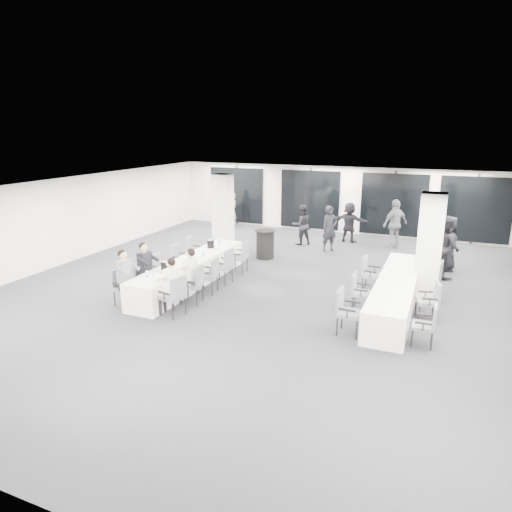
{
  "coord_description": "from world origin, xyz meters",
  "views": [
    {
      "loc": [
        4.49,
        -11.06,
        4.33
      ],
      "look_at": [
        -0.09,
        -0.2,
        1.02
      ],
      "focal_mm": 32.0,
      "sensor_mm": 36.0,
      "label": 1
    }
  ],
  "objects": [
    {
      "name": "chair_main_right_fourth",
      "position": [
        -1.2,
        0.11,
        0.58
      ],
      "size": [
        0.54,
        0.6,
        1.02
      ],
      "rotation": [
        0.0,
        0.0,
        1.53
      ],
      "color": "#525459",
      "rests_on": "floor"
    },
    {
      "name": "wine_glass",
      "position": [
        -1.89,
        -2.37,
        0.91
      ],
      "size": [
        0.08,
        0.08,
        0.21
      ],
      "color": "silver",
      "rests_on": "banquet_table_main"
    },
    {
      "name": "seated_guest_b",
      "position": [
        -2.7,
        -1.49,
        0.81
      ],
      "size": [
        0.5,
        0.38,
        1.44
      ],
      "rotation": [
        0.0,
        0.0,
        -1.57
      ],
      "color": "black",
      "rests_on": "floor"
    },
    {
      "name": "standing_guest_e",
      "position": [
        4.65,
        3.96,
        0.98
      ],
      "size": [
        0.7,
        1.01,
        1.95
      ],
      "primitive_type": "imported",
      "rotation": [
        0.0,
        0.0,
        1.71
      ],
      "color": "black",
      "rests_on": "floor"
    },
    {
      "name": "column_right",
      "position": [
        4.2,
        1.0,
        1.4
      ],
      "size": [
        0.6,
        0.6,
        2.8
      ],
      "primitive_type": "cube",
      "color": "silver",
      "rests_on": "floor"
    },
    {
      "name": "chair_main_right_far",
      "position": [
        -1.2,
        1.24,
        0.56
      ],
      "size": [
        0.52,
        0.57,
        0.98
      ],
      "rotation": [
        0.0,
        0.0,
        1.61
      ],
      "color": "#525459",
      "rests_on": "floor"
    },
    {
      "name": "chair_main_left_second",
      "position": [
        -2.86,
        -1.51,
        0.49
      ],
      "size": [
        0.52,
        0.55,
        0.87
      ],
      "rotation": [
        0.0,
        0.0,
        -1.36
      ],
      "color": "#525459",
      "rests_on": "floor"
    },
    {
      "name": "room",
      "position": [
        0.89,
        1.11,
        1.39
      ],
      "size": [
        14.04,
        16.04,
        2.84
      ],
      "color": "#242429",
      "rests_on": "ground"
    },
    {
      "name": "plate_a",
      "position": [
        -2.05,
        -1.8,
        0.76
      ],
      "size": [
        0.2,
        0.2,
        0.03
      ],
      "color": "white",
      "rests_on": "banquet_table_main"
    },
    {
      "name": "water_bottle_c",
      "position": [
        -2.06,
        1.49,
        0.87
      ],
      "size": [
        0.08,
        0.08,
        0.24
      ],
      "primitive_type": "cylinder",
      "color": "silver",
      "rests_on": "banquet_table_main"
    },
    {
      "name": "cocktail_table",
      "position": [
        -1.11,
        3.04,
        0.5
      ],
      "size": [
        0.7,
        0.7,
        0.98
      ],
      "color": "black",
      "rests_on": "floor"
    },
    {
      "name": "chair_main_right_near",
      "position": [
        -1.2,
        -2.5,
        0.57
      ],
      "size": [
        0.6,
        0.63,
        0.99
      ],
      "rotation": [
        0.0,
        0.0,
        1.33
      ],
      "color": "#525459",
      "rests_on": "floor"
    },
    {
      "name": "standing_guest_g",
      "position": [
        -4.33,
        7.11,
        0.88
      ],
      "size": [
        0.82,
        0.79,
        1.77
      ],
      "primitive_type": "imported",
      "rotation": [
        0.0,
        0.0,
        -0.57
      ],
      "color": "slate",
      "rests_on": "floor"
    },
    {
      "name": "plate_b",
      "position": [
        -1.88,
        -2.05,
        0.76
      ],
      "size": [
        0.22,
        0.22,
        0.03
      ],
      "color": "white",
      "rests_on": "banquet_table_main"
    },
    {
      "name": "chair_side_left_near",
      "position": [
        2.72,
        -1.85,
        0.57
      ],
      "size": [
        0.52,
        0.58,
        1.0
      ],
      "rotation": [
        0.0,
        0.0,
        -1.6
      ],
      "color": "#525459",
      "rests_on": "floor"
    },
    {
      "name": "ice_bucket_near",
      "position": [
        -2.09,
        -1.53,
        0.88
      ],
      "size": [
        0.23,
        0.23,
        0.26
      ],
      "primitive_type": "cylinder",
      "color": "black",
      "rests_on": "banquet_table_main"
    },
    {
      "name": "standing_guest_d",
      "position": [
        2.81,
        6.14,
        1.04
      ],
      "size": [
        1.32,
        1.37,
        2.08
      ],
      "primitive_type": "imported",
      "rotation": [
        0.0,
        0.0,
        3.99
      ],
      "color": "slate",
      "rests_on": "floor"
    },
    {
      "name": "chair_side_left_far",
      "position": [
        2.72,
        1.13,
        0.55
      ],
      "size": [
        0.51,
        0.56,
        0.96
      ],
      "rotation": [
        0.0,
        0.0,
        -1.63
      ],
      "color": "#525459",
      "rests_on": "floor"
    },
    {
      "name": "chair_side_right_near",
      "position": [
        4.38,
        -1.8,
        0.51
      ],
      "size": [
        0.46,
        0.52,
        0.89
      ],
      "rotation": [
        0.0,
        0.0,
        1.6
      ],
      "color": "#525459",
      "rests_on": "floor"
    },
    {
      "name": "banquet_table_side",
      "position": [
        3.56,
        0.12,
        0.38
      ],
      "size": [
        0.9,
        5.0,
        0.75
      ],
      "primitive_type": "cube",
      "color": "silver",
      "rests_on": "floor"
    },
    {
      "name": "plate_c",
      "position": [
        -2.07,
        -1.08,
        0.76
      ],
      "size": [
        0.22,
        0.22,
        0.03
      ],
      "color": "white",
      "rests_on": "banquet_table_main"
    },
    {
      "name": "chair_side_right_mid",
      "position": [
        4.38,
        -0.35,
        0.53
      ],
      "size": [
        0.56,
        0.59,
        0.92
      ],
      "rotation": [
        0.0,
        0.0,
        1.81
      ],
      "color": "#525459",
      "rests_on": "floor"
    },
    {
      "name": "standing_guest_a",
      "position": [
        0.67,
        4.85,
        0.94
      ],
      "size": [
        0.87,
        0.88,
        1.88
      ],
      "primitive_type": "imported",
      "rotation": [
        0.0,
        0.0,
        0.81
      ],
      "color": "black",
      "rests_on": "floor"
    },
    {
      "name": "chair_main_left_fourth",
      "position": [
        -2.87,
        0.33,
        0.54
      ],
      "size": [
        0.52,
        0.57,
        0.94
      ],
      "rotation": [
        0.0,
        0.0,
        -1.47
      ],
      "color": "#525459",
      "rests_on": "floor"
    },
    {
      "name": "ice_bucket_far",
      "position": [
        -2.13,
        1.02,
        0.88
      ],
      "size": [
        0.22,
        0.22,
        0.25
      ],
      "primitive_type": "cylinder",
      "color": "black",
      "rests_on": "banquet_table_main"
    },
    {
      "name": "seated_guest_d",
      "position": [
        -1.37,
        -1.57,
        0.81
      ],
      "size": [
        0.5,
        0.38,
        1.44
      ],
      "rotation": [
        0.0,
        0.0,
        1.57
      ],
      "color": "silver",
      "rests_on": "floor"
    },
    {
      "name": "chair_side_left_mid",
      "position": [
        2.73,
        -0.38,
        0.52
      ],
      "size": [
        0.47,
        0.53,
        0.91
      ],
      "rotation": [
        0.0,
        0.0,
        -1.55
      ],
      "color": "#525459",
      "rests_on": "floor"
    },
    {
      "name": "water_bottle_b",
      "position": [
        -1.8,
        -0.04,
        0.85
      ],
      "size": [
        0.06,
        0.06,
        0.2
      ],
      "primitive_type": "cylinder",
      "color": "silver",
      "rests_on": "banquet_table_main"
    },
    {
      "name": "chair_main_left_mid",
      "position": [
        -2.86,
        -0.65,
        0.51
      ],
      "size": [
        0.46,
        0.52,
        0.9
      ],
      "rotation": [
        0.0,
        0.0,
        -1.54
      ],
      "color": "#525459",
      "rests_on": "floor"
    },
    {
      "name": "standing_guest_h",
      "position": [
        4.59,
        3.22,
        1.06
      ],
      "size": [
        1.03,
        1.19,
        2.11
      ],
      "primitive_type": "imported",
      "rotation": [
        0.0,
        0.0,
        2.06
      ],
      "color": "black",
      "rests_on": "floor"
    },
    {
      "name": "chair_main_left_far",
      "position": [
        -2.87,
        1.21,
        0.55
      ],
      "size": [
        0.58,
        0.61,
        0.97
      ],
      "rotation": [
        0.0,
        0.0,
        -1.36
      ],
      "color": "#525459",
      "rests_on": "floor"
    },
    {
      "name": "seated_guest_a",
      "position": [
        -2.7,
        -2.33,
        0.81
      ],
      "size": [
        0.5,
        0.38,
        1.44
      ],
      "rotation": [
        0.0,
        0.0,
        -1.57
      ],
      "color": "slate",
      "rests_on": "floor"
    },
    {
      "name": "chair_main_right_mid",
      "position": [
        -1.2,
        -0.74,
        0.56
      ],
      "size": [
        0.55,
        0.59,
        0.98
      ],
      "rotation": [
        0.0,
        0.0,
        1.7
      ],
      "color": "#525459",
      "rests_on": "floor"
    },
    {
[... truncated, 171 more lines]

